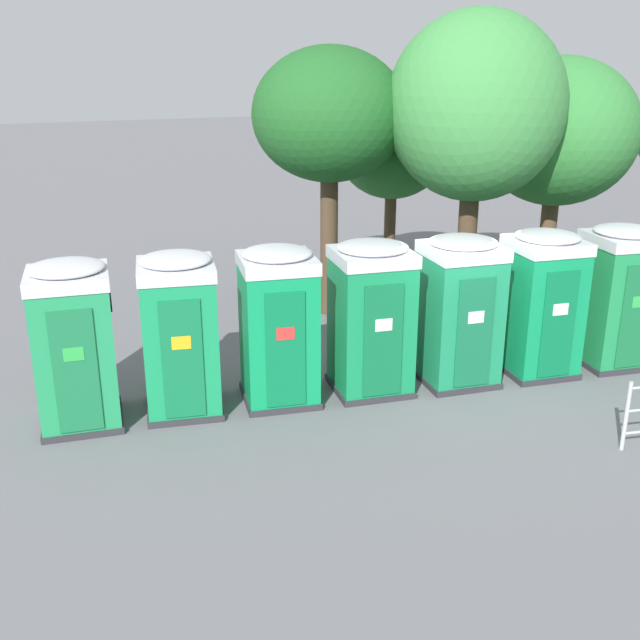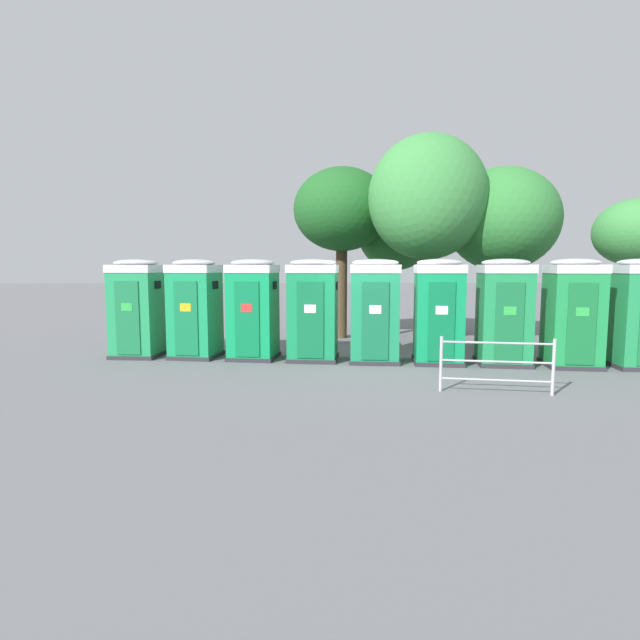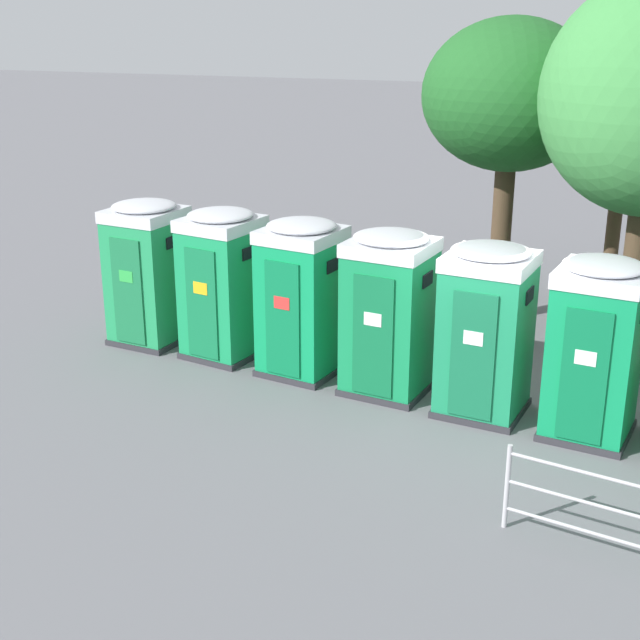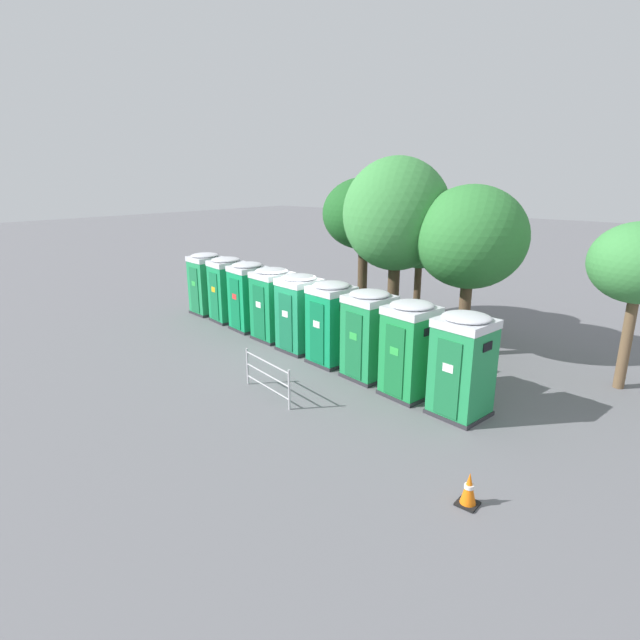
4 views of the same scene
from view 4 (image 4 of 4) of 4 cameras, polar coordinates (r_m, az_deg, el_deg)
The scene contains 17 objects.
ground_plane at distance 16.77m, azimuth -1.73°, elevation -3.25°, with size 120.00×120.00×0.00m, color slate.
portapotty_0 at distance 21.30m, azimuth -12.85°, elevation 4.12°, with size 1.31×1.33×2.54m.
portapotty_1 at distance 20.01m, azimuth -10.57°, elevation 3.49°, with size 1.36×1.39×2.54m.
portapotty_2 at distance 18.72m, azimuth -8.19°, elevation 2.74°, with size 1.36×1.38×2.54m.
portapotty_3 at distance 17.47m, azimuth -5.46°, elevation 1.86°, with size 1.38×1.36×2.54m.
portapotty_4 at distance 16.25m, azimuth -2.39°, elevation 0.84°, with size 1.35×1.33×2.54m.
portapotty_5 at distance 15.13m, azimuth 1.28°, elevation -0.32°, with size 1.32×1.35×2.54m.
portapotty_6 at distance 14.09m, azimuth 5.55°, elevation -1.64°, with size 1.38×1.38×2.54m.
portapotty_7 at distance 13.07m, azimuth 10.21°, elevation -3.25°, with size 1.36×1.38×2.54m.
portapotty_8 at distance 12.28m, azimuth 15.96°, elevation -4.93°, with size 1.39×1.36×2.54m.
street_tree_0 at distance 15.95m, azimuth 16.82°, elevation 8.96°, with size 3.38×3.38×5.35m.
street_tree_1 at distance 16.68m, azimuth 8.73°, elevation 11.76°, with size 3.48×3.48×6.20m.
street_tree_2 at distance 19.32m, azimuth 5.04°, elevation 11.89°, with size 3.14×3.14×5.54m.
street_tree_3 at distance 15.17m, azimuth 32.74°, elevation 5.39°, with size 2.49×2.49×4.48m.
street_tree_4 at distance 19.09m, azimuth 11.39°, elevation 9.59°, with size 2.63×2.63×4.81m.
traffic_cone at distance 9.54m, azimuth 16.65°, elevation -18.05°, with size 0.36×0.36×0.64m.
event_barrier at distance 13.11m, azimuth -6.06°, elevation -6.37°, with size 2.02×0.45×1.05m.
Camera 4 is at (10.63, -11.72, 5.56)m, focal length 28.00 mm.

